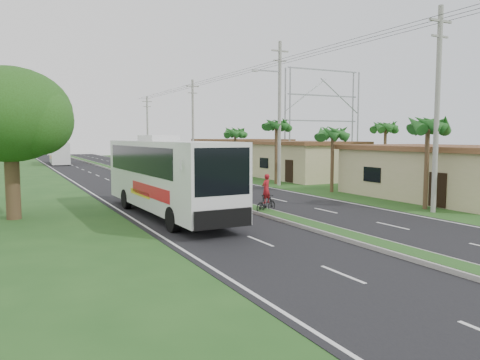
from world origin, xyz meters
name	(u,v)px	position (x,y,z in m)	size (l,w,h in m)	color
ground	(331,233)	(0.00, 0.00, 0.00)	(180.00, 180.00, 0.00)	#214B1B
road_asphalt	(176,188)	(0.00, 20.00, 0.01)	(14.00, 160.00, 0.02)	black
median_strip	(176,187)	(0.00, 20.00, 0.10)	(1.20, 160.00, 0.18)	gray
lane_edge_left	(90,192)	(-6.70, 20.00, 0.00)	(0.12, 160.00, 0.01)	silver
lane_edge_right	(249,184)	(6.70, 20.00, 0.00)	(0.12, 160.00, 0.01)	silver
shop_near	(443,171)	(14.00, 6.00, 1.78)	(8.60, 12.60, 3.52)	tan
shop_mid	(306,160)	(14.00, 22.00, 1.86)	(7.60, 10.60, 3.67)	tan
shop_far	(240,154)	(14.00, 36.00, 1.93)	(8.60, 11.60, 3.82)	tan
palm_verge_a	(428,125)	(9.00, 3.00, 4.74)	(2.40, 2.40, 5.45)	#473321
palm_verge_b	(333,133)	(9.40, 12.00, 4.36)	(2.40, 2.40, 5.05)	#473321
palm_verge_c	(276,125)	(8.80, 19.00, 5.12)	(2.40, 2.40, 5.85)	#473321
palm_verge_d	(235,132)	(9.30, 28.00, 4.55)	(2.40, 2.40, 5.25)	#473321
palm_behind_shop	(386,127)	(17.50, 15.00, 4.93)	(2.40, 2.40, 5.65)	#473321
shade_tree	(7,118)	(-12.11, 10.02, 5.03)	(6.30, 6.00, 7.54)	#473321
utility_pole_a	(437,107)	(8.50, 2.00, 5.67)	(1.60, 0.28, 11.00)	gray
utility_pole_b	(279,111)	(8.47, 18.00, 6.26)	(3.20, 0.28, 12.00)	gray
utility_pole_c	(193,124)	(8.50, 38.00, 5.67)	(1.60, 0.28, 11.00)	gray
utility_pole_d	(147,129)	(8.50, 58.00, 5.42)	(1.60, 0.28, 10.50)	gray
billboard_lattice	(323,114)	(22.00, 30.00, 6.82)	(10.18, 1.18, 12.07)	gray
coach_bus_main	(166,172)	(-4.86, 7.47, 2.30)	(3.07, 13.04, 4.19)	silver
coach_bus_far	(59,152)	(-4.75, 59.56, 1.86)	(3.05, 11.40, 3.29)	silver
motorcyclist	(266,199)	(0.17, 5.84, 0.75)	(1.70, 1.06, 2.12)	black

